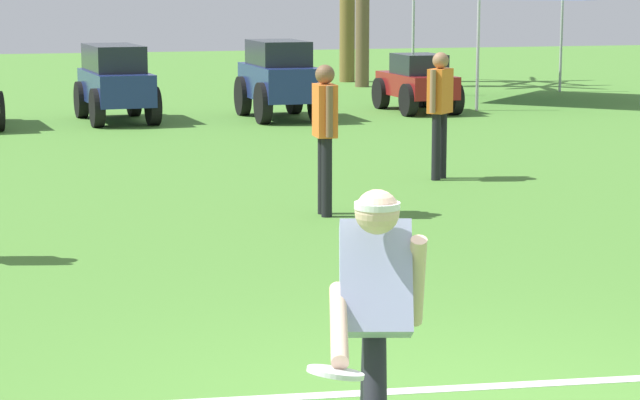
% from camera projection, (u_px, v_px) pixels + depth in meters
% --- Properties ---
extents(field_line_paint, '(20.94, 2.56, 0.01)m').
position_uv_depth(field_line_paint, '(421.00, 390.00, 7.31)').
color(field_line_paint, white).
rests_on(field_line_paint, ground_plane).
extents(frisbee_thrower, '(0.65, 1.04, 1.41)m').
position_uv_depth(frisbee_thrower, '(375.00, 313.00, 5.96)').
color(frisbee_thrower, '#23232D').
rests_on(frisbee_thrower, ground_plane).
extents(frisbee_in_flight, '(0.34, 0.34, 0.08)m').
position_uv_depth(frisbee_in_flight, '(336.00, 373.00, 5.40)').
color(frisbee_in_flight, white).
extents(teammate_near_sideline, '(0.22, 0.50, 1.56)m').
position_uv_depth(teammate_near_sideline, '(325.00, 125.00, 12.78)').
color(teammate_near_sideline, black).
rests_on(teammate_near_sideline, ground_plane).
extents(teammate_deep, '(0.40, 0.39, 1.56)m').
position_uv_depth(teammate_deep, '(440.00, 103.00, 15.21)').
color(teammate_deep, black).
rests_on(teammate_deep, ground_plane).
extents(parked_car_slot_c, '(1.29, 2.46, 1.34)m').
position_uv_depth(parked_car_slot_c, '(115.00, 80.00, 21.94)').
color(parked_car_slot_c, navy).
rests_on(parked_car_slot_c, ground_plane).
extents(parked_car_slot_d, '(1.18, 2.36, 1.40)m').
position_uv_depth(parked_car_slot_d, '(279.00, 77.00, 22.37)').
color(parked_car_slot_d, navy).
rests_on(parked_car_slot_d, ground_plane).
extents(parked_car_slot_e, '(1.09, 2.21, 1.10)m').
position_uv_depth(parked_car_slot_e, '(417.00, 82.00, 23.63)').
color(parked_car_slot_e, maroon).
rests_on(parked_car_slot_e, ground_plane).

